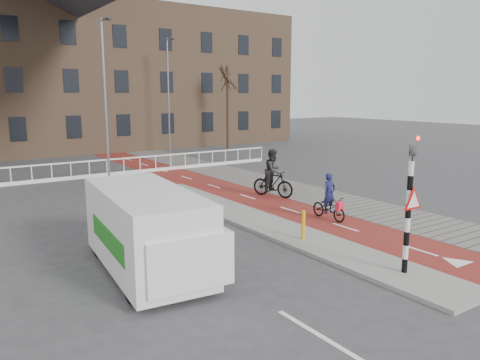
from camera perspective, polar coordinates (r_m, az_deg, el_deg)
ground at (r=14.62m, az=14.43°, el=-8.37°), size 120.00×120.00×0.00m
bike_lane at (r=22.99m, az=-1.92°, el=-1.17°), size 2.50×60.00×0.01m
sidewalk at (r=24.57m, az=3.61°, el=-0.43°), size 3.00×60.00×0.01m
curb_island at (r=16.95m, az=2.64°, el=-5.21°), size 1.80×16.00×0.12m
traffic_signal at (r=12.43m, az=19.97°, el=-2.47°), size 0.80×0.80×3.68m
bollard at (r=14.89m, az=7.72°, el=-5.45°), size 0.12×0.12×0.91m
cyclist_near at (r=17.75m, az=10.81°, el=-2.91°), size 0.57×1.64×1.74m
cyclist_far at (r=21.24m, az=4.03°, el=0.33°), size 1.31×2.13×2.18m
van at (r=12.57m, az=-11.43°, el=-5.83°), size 2.52×5.27×2.19m
railing at (r=26.98m, az=-21.94°, el=0.46°), size 28.00×0.10×0.99m
townhouse_row at (r=41.86m, az=-24.50°, el=13.90°), size 46.00×10.00×15.90m
tree_right at (r=39.41m, az=-1.49°, el=8.69°), size 0.25×0.25×6.86m
streetlight_near at (r=24.04m, az=-16.07°, el=8.73°), size 0.12×0.12×8.16m
streetlight_right at (r=37.27m, az=-8.71°, el=9.98°), size 0.12×0.12×8.81m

